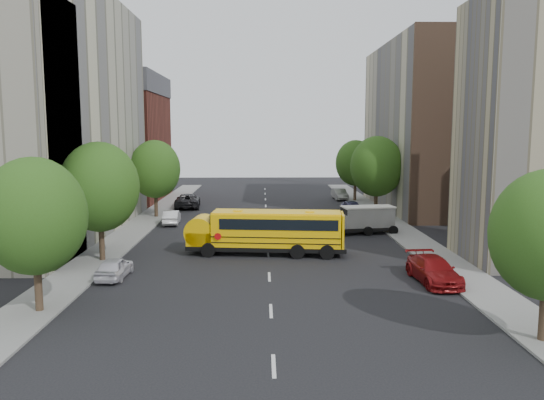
{
  "coord_description": "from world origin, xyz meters",
  "views": [
    {
      "loc": [
        -0.41,
        -38.47,
        8.56
      ],
      "look_at": [
        0.35,
        2.0,
        3.29
      ],
      "focal_mm": 35.0,
      "sensor_mm": 36.0,
      "label": 1
    }
  ],
  "objects_px": {
    "school_bus": "(265,230)",
    "parked_car_4": "(352,208)",
    "parked_car_1": "(172,217)",
    "street_tree_4": "(377,166)",
    "street_tree_5": "(355,163)",
    "parked_car_3": "(434,270)",
    "safari_truck": "(363,219)",
    "street_tree_0": "(34,216)",
    "street_tree_1": "(100,187)",
    "parked_car_2": "(188,201)",
    "parked_car_0": "(114,268)",
    "street_tree_2": "(155,169)",
    "parked_car_5": "(340,194)"
  },
  "relations": [
    {
      "from": "street_tree_0",
      "to": "street_tree_5",
      "type": "bearing_deg",
      "value": 61.19
    },
    {
      "from": "safari_truck",
      "to": "parked_car_4",
      "type": "relative_size",
      "value": 1.3
    },
    {
      "from": "street_tree_1",
      "to": "parked_car_2",
      "type": "height_order",
      "value": "street_tree_1"
    },
    {
      "from": "street_tree_5",
      "to": "parked_car_0",
      "type": "xyz_separation_m",
      "value": [
        -20.08,
        -34.08,
        -4.07
      ]
    },
    {
      "from": "school_bus",
      "to": "safari_truck",
      "type": "xyz_separation_m",
      "value": [
        8.25,
        7.36,
        -0.51
      ]
    },
    {
      "from": "parked_car_2",
      "to": "street_tree_0",
      "type": "bearing_deg",
      "value": 81.49
    },
    {
      "from": "parked_car_4",
      "to": "street_tree_4",
      "type": "bearing_deg",
      "value": -31.39
    },
    {
      "from": "street_tree_1",
      "to": "street_tree_5",
      "type": "height_order",
      "value": "street_tree_1"
    },
    {
      "from": "parked_car_0",
      "to": "school_bus",
      "type": "bearing_deg",
      "value": -144.48
    },
    {
      "from": "street_tree_4",
      "to": "parked_car_4",
      "type": "bearing_deg",
      "value": 151.85
    },
    {
      "from": "parked_car_0",
      "to": "street_tree_0",
      "type": "bearing_deg",
      "value": 73.59
    },
    {
      "from": "street_tree_5",
      "to": "parked_car_2",
      "type": "height_order",
      "value": "street_tree_5"
    },
    {
      "from": "street_tree_5",
      "to": "street_tree_0",
      "type": "bearing_deg",
      "value": -118.81
    },
    {
      "from": "street_tree_5",
      "to": "parked_car_1",
      "type": "relative_size",
      "value": 1.92
    },
    {
      "from": "parked_car_0",
      "to": "parked_car_4",
      "type": "relative_size",
      "value": 0.86
    },
    {
      "from": "street_tree_2",
      "to": "street_tree_0",
      "type": "bearing_deg",
      "value": -90.0
    },
    {
      "from": "street_tree_1",
      "to": "parked_car_2",
      "type": "distance_m",
      "value": 25.19
    },
    {
      "from": "parked_car_1",
      "to": "parked_car_5",
      "type": "bearing_deg",
      "value": -140.19
    },
    {
      "from": "street_tree_0",
      "to": "parked_car_4",
      "type": "distance_m",
      "value": 35.48
    },
    {
      "from": "parked_car_0",
      "to": "parked_car_1",
      "type": "relative_size",
      "value": 0.95
    },
    {
      "from": "parked_car_2",
      "to": "parked_car_1",
      "type": "bearing_deg",
      "value": 85.11
    },
    {
      "from": "street_tree_2",
      "to": "parked_car_2",
      "type": "xyz_separation_m",
      "value": [
        2.2,
        6.75,
        -4.02
      ]
    },
    {
      "from": "parked_car_2",
      "to": "parked_car_5",
      "type": "relative_size",
      "value": 1.38
    },
    {
      "from": "school_bus",
      "to": "safari_truck",
      "type": "height_order",
      "value": "school_bus"
    },
    {
      "from": "street_tree_0",
      "to": "school_bus",
      "type": "bearing_deg",
      "value": 47.78
    },
    {
      "from": "school_bus",
      "to": "safari_truck",
      "type": "bearing_deg",
      "value": 47.41
    },
    {
      "from": "parked_car_2",
      "to": "parked_car_5",
      "type": "distance_m",
      "value": 19.43
    },
    {
      "from": "street_tree_4",
      "to": "parked_car_5",
      "type": "relative_size",
      "value": 1.93
    },
    {
      "from": "street_tree_0",
      "to": "street_tree_4",
      "type": "relative_size",
      "value": 0.91
    },
    {
      "from": "street_tree_0",
      "to": "street_tree_2",
      "type": "bearing_deg",
      "value": 90.0
    },
    {
      "from": "school_bus",
      "to": "parked_car_4",
      "type": "distance_m",
      "value": 19.52
    },
    {
      "from": "street_tree_5",
      "to": "parked_car_2",
      "type": "relative_size",
      "value": 1.3
    },
    {
      "from": "parked_car_0",
      "to": "parked_car_2",
      "type": "height_order",
      "value": "parked_car_2"
    },
    {
      "from": "parked_car_1",
      "to": "parked_car_2",
      "type": "relative_size",
      "value": 0.68
    },
    {
      "from": "street_tree_0",
      "to": "parked_car_2",
      "type": "xyz_separation_m",
      "value": [
        2.2,
        34.75,
        -3.84
      ]
    },
    {
      "from": "parked_car_3",
      "to": "street_tree_0",
      "type": "bearing_deg",
      "value": -170.78
    },
    {
      "from": "parked_car_0",
      "to": "street_tree_4",
      "type": "bearing_deg",
      "value": -130.71
    },
    {
      "from": "parked_car_1",
      "to": "street_tree_4",
      "type": "bearing_deg",
      "value": -173.12
    },
    {
      "from": "street_tree_4",
      "to": "parked_car_4",
      "type": "relative_size",
      "value": 1.88
    },
    {
      "from": "street_tree_2",
      "to": "parked_car_5",
      "type": "height_order",
      "value": "street_tree_2"
    },
    {
      "from": "parked_car_1",
      "to": "parked_car_5",
      "type": "xyz_separation_m",
      "value": [
        18.16,
        17.57,
        0.05
      ]
    },
    {
      "from": "street_tree_5",
      "to": "parked_car_3",
      "type": "xyz_separation_m",
      "value": [
        -1.68,
        -35.35,
        -3.98
      ]
    },
    {
      "from": "safari_truck",
      "to": "street_tree_0",
      "type": "bearing_deg",
      "value": -143.77
    },
    {
      "from": "parked_car_0",
      "to": "parked_car_4",
      "type": "xyz_separation_m",
      "value": [
        17.88,
        23.25,
        0.1
      ]
    },
    {
      "from": "street_tree_4",
      "to": "parked_car_2",
      "type": "distance_m",
      "value": 21.35
    },
    {
      "from": "street_tree_2",
      "to": "school_bus",
      "type": "relative_size",
      "value": 0.69
    },
    {
      "from": "street_tree_1",
      "to": "parked_car_5",
      "type": "distance_m",
      "value": 37.89
    },
    {
      "from": "parked_car_1",
      "to": "safari_truck",
      "type": "bearing_deg",
      "value": 159.69
    },
    {
      "from": "street_tree_4",
      "to": "street_tree_0",
      "type": "bearing_deg",
      "value": -128.16
    },
    {
      "from": "street_tree_1",
      "to": "parked_car_3",
      "type": "height_order",
      "value": "street_tree_1"
    }
  ]
}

